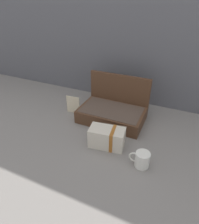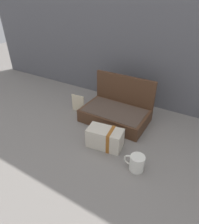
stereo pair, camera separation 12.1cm
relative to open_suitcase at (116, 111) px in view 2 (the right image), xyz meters
The scene contains 6 objects.
ground_plane 0.22m from the open_suitcase, 92.22° to the right, with size 6.00×6.00×0.00m, color slate.
back_wall 0.73m from the open_suitcase, 91.28° to the left, with size 3.20×0.06×1.40m, color #56565B.
open_suitcase is the anchor object (origin of this frame).
cream_toiletry_bag 0.31m from the open_suitcase, 75.14° to the right, with size 0.23×0.14×0.13m.
coffee_mug 0.49m from the open_suitcase, 50.31° to the right, with size 0.12×0.08×0.09m.
info_card_left 0.32m from the open_suitcase, behind, with size 0.11×0.01×0.14m, color beige.
Camera 2 is at (0.54, -0.90, 0.82)m, focal length 31.46 mm.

